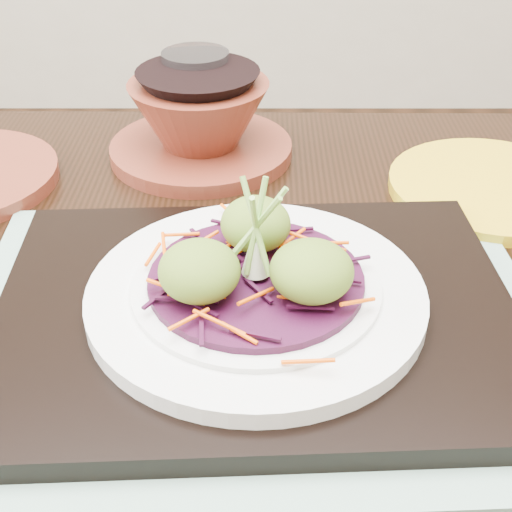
{
  "coord_description": "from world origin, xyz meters",
  "views": [
    {
      "loc": [
        0.03,
        -0.46,
        1.01
      ],
      "look_at": [
        0.03,
        -0.05,
        0.74
      ],
      "focal_mm": 50.0,
      "sensor_mm": 36.0,
      "label": 1
    }
  ],
  "objects_px": {
    "water_glass": "(197,99)",
    "terracotta_bowl_set": "(200,124)",
    "dining_table": "(250,405)",
    "serving_tray": "(256,311)",
    "yellow_plate": "(492,187)",
    "white_plate": "(256,293)"
  },
  "relations": [
    {
      "from": "water_glass",
      "to": "terracotta_bowl_set",
      "type": "relative_size",
      "value": 0.43
    },
    {
      "from": "dining_table",
      "to": "serving_tray",
      "type": "bearing_deg",
      "value": -64.33
    },
    {
      "from": "serving_tray",
      "to": "dining_table",
      "type": "bearing_deg",
      "value": 112.36
    },
    {
      "from": "dining_table",
      "to": "water_glass",
      "type": "distance_m",
      "value": 0.33
    },
    {
      "from": "yellow_plate",
      "to": "dining_table",
      "type": "bearing_deg",
      "value": -141.06
    },
    {
      "from": "serving_tray",
      "to": "white_plate",
      "type": "height_order",
      "value": "white_plate"
    },
    {
      "from": "water_glass",
      "to": "terracotta_bowl_set",
      "type": "xyz_separation_m",
      "value": [
        0.0,
        -0.03,
        -0.01
      ]
    },
    {
      "from": "white_plate",
      "to": "terracotta_bowl_set",
      "type": "xyz_separation_m",
      "value": [
        -0.06,
        0.27,
        0.01
      ]
    },
    {
      "from": "terracotta_bowl_set",
      "to": "water_glass",
      "type": "bearing_deg",
      "value": 97.58
    },
    {
      "from": "dining_table",
      "to": "serving_tray",
      "type": "height_order",
      "value": "serving_tray"
    },
    {
      "from": "serving_tray",
      "to": "yellow_plate",
      "type": "xyz_separation_m",
      "value": [
        0.22,
        0.19,
        -0.01
      ]
    },
    {
      "from": "serving_tray",
      "to": "terracotta_bowl_set",
      "type": "relative_size",
      "value": 1.6
    },
    {
      "from": "terracotta_bowl_set",
      "to": "yellow_plate",
      "type": "bearing_deg",
      "value": -15.76
    },
    {
      "from": "white_plate",
      "to": "dining_table",
      "type": "bearing_deg",
      "value": 114.95
    },
    {
      "from": "dining_table",
      "to": "water_glass",
      "type": "height_order",
      "value": "water_glass"
    },
    {
      "from": "terracotta_bowl_set",
      "to": "yellow_plate",
      "type": "height_order",
      "value": "terracotta_bowl_set"
    },
    {
      "from": "dining_table",
      "to": "yellow_plate",
      "type": "distance_m",
      "value": 0.3
    },
    {
      "from": "white_plate",
      "to": "terracotta_bowl_set",
      "type": "distance_m",
      "value": 0.27
    },
    {
      "from": "white_plate",
      "to": "water_glass",
      "type": "relative_size",
      "value": 2.42
    },
    {
      "from": "dining_table",
      "to": "water_glass",
      "type": "bearing_deg",
      "value": 101.44
    },
    {
      "from": "dining_table",
      "to": "white_plate",
      "type": "relative_size",
      "value": 4.83
    },
    {
      "from": "terracotta_bowl_set",
      "to": "dining_table",
      "type": "bearing_deg",
      "value": -78.89
    }
  ]
}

